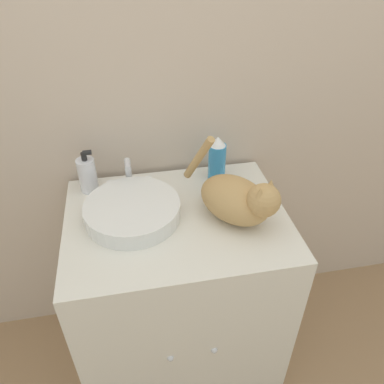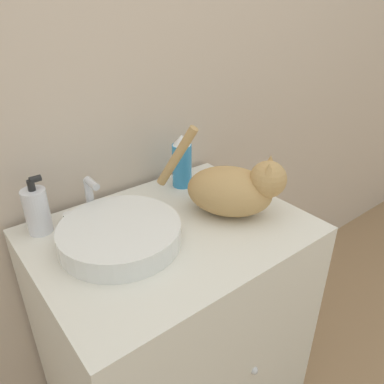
# 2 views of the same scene
# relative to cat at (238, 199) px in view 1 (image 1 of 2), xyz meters

# --- Properties ---
(wall_back) EXTENTS (6.00, 0.05, 2.50)m
(wall_back) POSITION_rel_cat_xyz_m (-0.20, 0.39, 0.33)
(wall_back) COLOR #C6B29E
(wall_back) RESTS_ON ground_plane
(vanity_cabinet) EXTENTS (0.77, 0.61, 0.83)m
(vanity_cabinet) POSITION_rel_cat_xyz_m (-0.20, 0.05, -0.50)
(vanity_cabinet) COLOR silver
(vanity_cabinet) RESTS_ON ground_plane
(sink_basin) EXTENTS (0.33, 0.33, 0.06)m
(sink_basin) POSITION_rel_cat_xyz_m (-0.35, 0.07, -0.06)
(sink_basin) COLOR white
(sink_basin) RESTS_ON vanity_cabinet
(faucet) EXTENTS (0.18, 0.08, 0.14)m
(faucet) POSITION_rel_cat_xyz_m (-0.35, 0.25, -0.03)
(faucet) COLOR silver
(faucet) RESTS_ON vanity_cabinet
(cat) EXTENTS (0.30, 0.36, 0.27)m
(cat) POSITION_rel_cat_xyz_m (0.00, 0.00, 0.00)
(cat) COLOR tan
(cat) RESTS_ON vanity_cabinet
(soap_bottle) EXTENTS (0.07, 0.07, 0.17)m
(soap_bottle) POSITION_rel_cat_xyz_m (-0.50, 0.27, -0.02)
(soap_bottle) COLOR silver
(soap_bottle) RESTS_ON vanity_cabinet
(spray_bottle) EXTENTS (0.07, 0.07, 0.19)m
(spray_bottle) POSITION_rel_cat_xyz_m (-0.01, 0.25, 0.01)
(spray_bottle) COLOR #338CCC
(spray_bottle) RESTS_ON vanity_cabinet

